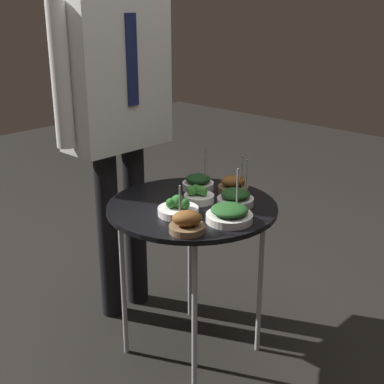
{
  "coord_description": "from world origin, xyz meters",
  "views": [
    {
      "loc": [
        -1.36,
        -1.27,
        1.38
      ],
      "look_at": [
        0.0,
        0.0,
        0.7
      ],
      "focal_mm": 50.0,
      "sensor_mm": 36.0,
      "label": 1
    }
  ],
  "objects_px": {
    "bowl_spinach_front_right": "(198,183)",
    "bowl_roast_front_center": "(187,223)",
    "waiter_figure": "(116,94)",
    "serving_cart": "(192,217)",
    "bowl_broccoli_near_rim": "(178,208)",
    "bowl_spinach_mid_right": "(236,198)",
    "bowl_spinach_center": "(229,214)",
    "bowl_roast_far_rim": "(233,185)",
    "bowl_broccoli_back_right": "(198,195)"
  },
  "relations": [
    {
      "from": "bowl_spinach_front_right",
      "to": "bowl_roast_front_center",
      "type": "bearing_deg",
      "value": -142.51
    },
    {
      "from": "waiter_figure",
      "to": "serving_cart",
      "type": "bearing_deg",
      "value": -94.56
    },
    {
      "from": "bowl_broccoli_near_rim",
      "to": "bowl_spinach_front_right",
      "type": "height_order",
      "value": "bowl_spinach_front_right"
    },
    {
      "from": "bowl_spinach_mid_right",
      "to": "bowl_spinach_center",
      "type": "distance_m",
      "value": 0.16
    },
    {
      "from": "serving_cart",
      "to": "waiter_figure",
      "type": "distance_m",
      "value": 0.62
    },
    {
      "from": "bowl_roast_far_rim",
      "to": "waiter_figure",
      "type": "height_order",
      "value": "waiter_figure"
    },
    {
      "from": "bowl_roast_front_center",
      "to": "waiter_figure",
      "type": "height_order",
      "value": "waiter_figure"
    },
    {
      "from": "bowl_broccoli_back_right",
      "to": "bowl_spinach_mid_right",
      "type": "relative_size",
      "value": 0.64
    },
    {
      "from": "bowl_spinach_front_right",
      "to": "bowl_spinach_mid_right",
      "type": "relative_size",
      "value": 1.01
    },
    {
      "from": "bowl_spinach_front_right",
      "to": "bowl_spinach_mid_right",
      "type": "bearing_deg",
      "value": -97.61
    },
    {
      "from": "bowl_spinach_front_right",
      "to": "bowl_broccoli_near_rim",
      "type": "bearing_deg",
      "value": -152.49
    },
    {
      "from": "serving_cart",
      "to": "bowl_spinach_front_right",
      "type": "xyz_separation_m",
      "value": [
        0.14,
        0.1,
        0.08
      ]
    },
    {
      "from": "bowl_roast_front_center",
      "to": "bowl_roast_far_rim",
      "type": "height_order",
      "value": "same"
    },
    {
      "from": "serving_cart",
      "to": "bowl_spinach_mid_right",
      "type": "relative_size",
      "value": 3.64
    },
    {
      "from": "bowl_roast_far_rim",
      "to": "waiter_figure",
      "type": "relative_size",
      "value": 0.1
    },
    {
      "from": "bowl_roast_far_rim",
      "to": "bowl_spinach_mid_right",
      "type": "xyz_separation_m",
      "value": [
        -0.1,
        -0.1,
        -0.0
      ]
    },
    {
      "from": "bowl_roast_front_center",
      "to": "bowl_roast_far_rim",
      "type": "bearing_deg",
      "value": 18.07
    },
    {
      "from": "bowl_roast_far_rim",
      "to": "waiter_figure",
      "type": "bearing_deg",
      "value": 109.94
    },
    {
      "from": "bowl_broccoli_near_rim",
      "to": "bowl_spinach_center",
      "type": "xyz_separation_m",
      "value": [
        0.08,
        -0.17,
        0.0
      ]
    },
    {
      "from": "bowl_broccoli_near_rim",
      "to": "waiter_figure",
      "type": "distance_m",
      "value": 0.61
    },
    {
      "from": "bowl_broccoli_near_rim",
      "to": "bowl_roast_front_center",
      "type": "distance_m",
      "value": 0.15
    },
    {
      "from": "bowl_spinach_mid_right",
      "to": "bowl_broccoli_near_rim",
      "type": "bearing_deg",
      "value": 157.73
    },
    {
      "from": "bowl_spinach_mid_right",
      "to": "waiter_figure",
      "type": "bearing_deg",
      "value": 97.11
    },
    {
      "from": "bowl_spinach_mid_right",
      "to": "bowl_spinach_center",
      "type": "xyz_separation_m",
      "value": [
        -0.14,
        -0.08,
        -0.0
      ]
    },
    {
      "from": "serving_cart",
      "to": "bowl_spinach_mid_right",
      "type": "xyz_separation_m",
      "value": [
        0.11,
        -0.12,
        0.08
      ]
    },
    {
      "from": "bowl_roast_front_center",
      "to": "bowl_roast_far_rim",
      "type": "distance_m",
      "value": 0.43
    },
    {
      "from": "bowl_spinach_front_right",
      "to": "bowl_roast_far_rim",
      "type": "distance_m",
      "value": 0.14
    },
    {
      "from": "bowl_spinach_front_right",
      "to": "bowl_roast_front_center",
      "type": "distance_m",
      "value": 0.42
    },
    {
      "from": "bowl_roast_front_center",
      "to": "bowl_broccoli_near_rim",
      "type": "bearing_deg",
      "value": 55.84
    },
    {
      "from": "bowl_broccoli_back_right",
      "to": "bowl_roast_far_rim",
      "type": "xyz_separation_m",
      "value": [
        0.18,
        -0.03,
        0.0
      ]
    },
    {
      "from": "serving_cart",
      "to": "bowl_spinach_center",
      "type": "distance_m",
      "value": 0.22
    },
    {
      "from": "bowl_roast_front_center",
      "to": "bowl_broccoli_back_right",
      "type": "bearing_deg",
      "value": 35.02
    },
    {
      "from": "bowl_spinach_front_right",
      "to": "bowl_roast_far_rim",
      "type": "relative_size",
      "value": 1.18
    },
    {
      "from": "bowl_broccoli_back_right",
      "to": "waiter_figure",
      "type": "bearing_deg",
      "value": 90.12
    },
    {
      "from": "bowl_spinach_center",
      "to": "bowl_roast_front_center",
      "type": "bearing_deg",
      "value": 163.92
    },
    {
      "from": "serving_cart",
      "to": "bowl_spinach_mid_right",
      "type": "height_order",
      "value": "bowl_spinach_mid_right"
    },
    {
      "from": "serving_cart",
      "to": "bowl_spinach_front_right",
      "type": "bearing_deg",
      "value": 34.77
    },
    {
      "from": "bowl_broccoli_back_right",
      "to": "serving_cart",
      "type": "bearing_deg",
      "value": -174.07
    },
    {
      "from": "bowl_roast_far_rim",
      "to": "bowl_broccoli_near_rim",
      "type": "bearing_deg",
      "value": -178.78
    },
    {
      "from": "bowl_spinach_front_right",
      "to": "bowl_spinach_center",
      "type": "xyz_separation_m",
      "value": [
        -0.17,
        -0.3,
        -0.0
      ]
    },
    {
      "from": "bowl_spinach_mid_right",
      "to": "bowl_roast_front_center",
      "type": "bearing_deg",
      "value": -172.95
    },
    {
      "from": "bowl_broccoli_near_rim",
      "to": "bowl_roast_far_rim",
      "type": "xyz_separation_m",
      "value": [
        0.32,
        0.01,
        0.0
      ]
    },
    {
      "from": "bowl_roast_far_rim",
      "to": "serving_cart",
      "type": "bearing_deg",
      "value": 173.67
    },
    {
      "from": "bowl_broccoli_near_rim",
      "to": "waiter_figure",
      "type": "relative_size",
      "value": 0.09
    },
    {
      "from": "bowl_spinach_mid_right",
      "to": "bowl_spinach_front_right",
      "type": "bearing_deg",
      "value": 82.39
    },
    {
      "from": "serving_cart",
      "to": "bowl_roast_front_center",
      "type": "height_order",
      "value": "bowl_roast_front_center"
    },
    {
      "from": "bowl_roast_front_center",
      "to": "bowl_spinach_mid_right",
      "type": "height_order",
      "value": "bowl_spinach_mid_right"
    },
    {
      "from": "bowl_roast_front_center",
      "to": "bowl_spinach_front_right",
      "type": "bearing_deg",
      "value": 37.49
    },
    {
      "from": "bowl_spinach_front_right",
      "to": "waiter_figure",
      "type": "height_order",
      "value": "waiter_figure"
    },
    {
      "from": "bowl_broccoli_near_rim",
      "to": "bowl_broccoli_back_right",
      "type": "bearing_deg",
      "value": 13.59
    }
  ]
}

